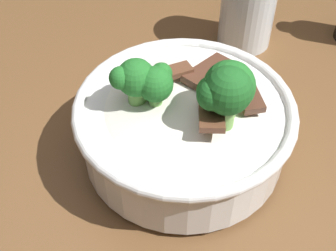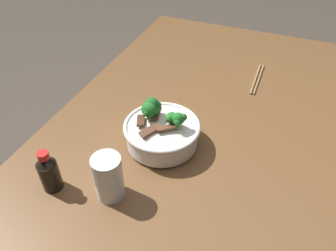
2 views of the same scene
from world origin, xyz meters
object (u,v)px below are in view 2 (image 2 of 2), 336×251
(rice_bowl, at_px, (162,130))
(soy_sauce_bottle, at_px, (49,172))
(drinking_glass, at_px, (109,179))
(chopsticks_pair, at_px, (257,79))

(rice_bowl, distance_m, soy_sauce_bottle, 0.32)
(drinking_glass, distance_m, soy_sauce_bottle, 0.15)
(chopsticks_pair, xyz_separation_m, soy_sauce_bottle, (0.71, -0.40, 0.05))
(soy_sauce_bottle, bearing_deg, drinking_glass, 103.51)
(rice_bowl, distance_m, chopsticks_pair, 0.50)
(rice_bowl, height_order, chopsticks_pair, rice_bowl)
(drinking_glass, xyz_separation_m, soy_sauce_bottle, (0.04, -0.15, -0.00))
(rice_bowl, height_order, drinking_glass, rice_bowl)
(drinking_glass, bearing_deg, chopsticks_pair, 159.93)
(rice_bowl, xyz_separation_m, chopsticks_pair, (-0.46, 0.20, -0.05))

